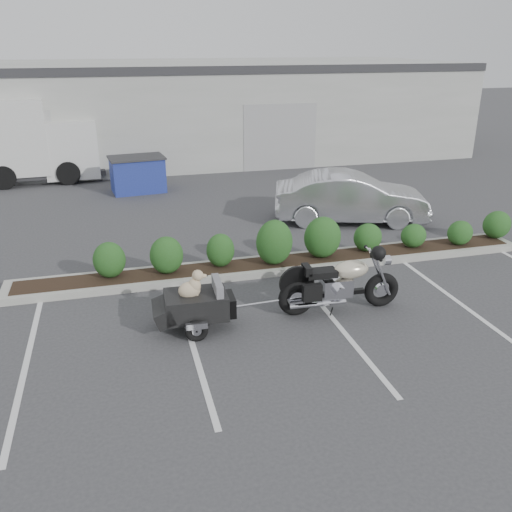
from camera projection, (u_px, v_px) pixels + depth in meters
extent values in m
plane|color=#38383A|center=(265.00, 316.00, 10.30)|extent=(90.00, 90.00, 0.00)
cube|color=#9E9E93|center=(281.00, 264.00, 12.48)|extent=(12.00, 1.00, 0.15)
cube|color=#9EA099|center=(165.00, 108.00, 24.82)|extent=(26.00, 10.00, 4.00)
torus|color=black|center=(296.00, 298.00, 10.23)|extent=(0.71, 0.21, 0.70)
torus|color=black|center=(381.00, 290.00, 10.58)|extent=(0.71, 0.21, 0.70)
cylinder|color=silver|center=(296.00, 298.00, 10.23)|extent=(0.30, 0.14, 0.29)
cylinder|color=silver|center=(381.00, 290.00, 10.58)|extent=(0.26, 0.12, 0.25)
cylinder|color=silver|center=(382.00, 274.00, 10.32)|extent=(0.46, 0.07, 0.93)
cylinder|color=silver|center=(377.00, 270.00, 10.51)|extent=(0.46, 0.07, 0.93)
cylinder|color=silver|center=(373.00, 253.00, 10.24)|extent=(0.07, 0.74, 0.04)
cylinder|color=silver|center=(387.00, 260.00, 10.36)|extent=(0.13, 0.19, 0.19)
sphere|color=black|center=(379.00, 253.00, 9.90)|extent=(0.28, 0.28, 0.27)
cube|color=silver|center=(336.00, 287.00, 10.33)|extent=(0.59, 0.38, 0.36)
cube|color=black|center=(341.00, 293.00, 10.40)|extent=(0.95, 0.14, 0.08)
ellipsoid|color=beige|center=(351.00, 269.00, 10.26)|extent=(0.71, 0.42, 0.35)
cube|color=black|center=(321.00, 273.00, 10.15)|extent=(0.59, 0.34, 0.13)
cube|color=black|center=(307.00, 270.00, 10.06)|extent=(0.14, 0.32, 0.17)
cylinder|color=silver|center=(318.00, 304.00, 10.16)|extent=(1.11, 0.14, 0.09)
cylinder|color=silver|center=(312.00, 296.00, 10.50)|extent=(1.11, 0.14, 0.09)
cube|color=black|center=(312.00, 293.00, 9.92)|extent=(0.36, 0.16, 0.31)
cube|color=black|center=(196.00, 305.00, 9.70)|extent=(1.13, 0.80, 0.44)
cube|color=slate|center=(218.00, 288.00, 9.67)|extent=(0.15, 0.66, 0.31)
cube|color=slate|center=(199.00, 299.00, 9.67)|extent=(0.76, 0.68, 0.04)
cube|color=black|center=(164.00, 312.00, 9.61)|extent=(0.43, 0.77, 0.38)
cube|color=black|center=(228.00, 304.00, 9.83)|extent=(0.23, 0.53, 0.36)
torus|color=black|center=(197.00, 331.00, 9.39)|extent=(0.41, 0.13, 0.41)
torus|color=black|center=(191.00, 308.00, 10.19)|extent=(0.41, 0.13, 0.41)
cube|color=silver|center=(197.00, 326.00, 9.30)|extent=(0.38, 0.10, 0.10)
cube|color=silver|center=(191.00, 301.00, 10.19)|extent=(0.38, 0.10, 0.10)
cylinder|color=black|center=(194.00, 319.00, 9.79)|extent=(0.08, 0.95, 0.04)
cylinder|color=silver|center=(242.00, 306.00, 9.91)|extent=(0.63, 0.06, 0.04)
ellipsoid|color=tan|center=(189.00, 290.00, 9.56)|extent=(0.40, 0.28, 0.31)
ellipsoid|color=tan|center=(195.00, 286.00, 9.55)|extent=(0.24, 0.22, 0.29)
sphere|color=tan|center=(198.00, 275.00, 9.49)|extent=(0.21, 0.21, 0.20)
ellipsoid|color=tan|center=(203.00, 276.00, 9.52)|extent=(0.15, 0.09, 0.07)
sphere|color=black|center=(207.00, 276.00, 9.53)|extent=(0.04, 0.04, 0.04)
ellipsoid|color=tan|center=(196.00, 276.00, 9.42)|extent=(0.05, 0.04, 0.11)
ellipsoid|color=tan|center=(195.00, 273.00, 9.53)|extent=(0.05, 0.04, 0.11)
cylinder|color=tan|center=(197.00, 297.00, 9.57)|extent=(0.05, 0.05, 0.13)
cylinder|color=tan|center=(196.00, 294.00, 9.68)|extent=(0.05, 0.05, 0.13)
imported|color=silver|center=(351.00, 198.00, 15.43)|extent=(4.56, 2.71, 1.42)
cube|color=navy|center=(138.00, 175.00, 18.61)|extent=(1.86, 1.35, 1.16)
cube|color=#2D2D30|center=(136.00, 158.00, 18.39)|extent=(1.97, 1.46, 0.06)
cube|color=silver|center=(71.00, 147.00, 20.25)|extent=(1.98, 2.24, 2.06)
cube|color=black|center=(72.00, 155.00, 20.35)|extent=(0.17, 1.78, 0.94)
cube|color=#2D2D30|center=(13.00, 173.00, 19.95)|extent=(6.64, 2.39, 0.19)
cylinder|color=black|center=(68.00, 173.00, 19.56)|extent=(0.85, 0.30, 0.84)
cylinder|color=black|center=(68.00, 162.00, 21.38)|extent=(0.85, 0.30, 0.84)
cylinder|color=black|center=(4.00, 177.00, 18.95)|extent=(0.85, 0.30, 0.84)
cylinder|color=black|center=(10.00, 165.00, 20.77)|extent=(0.85, 0.30, 0.84)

